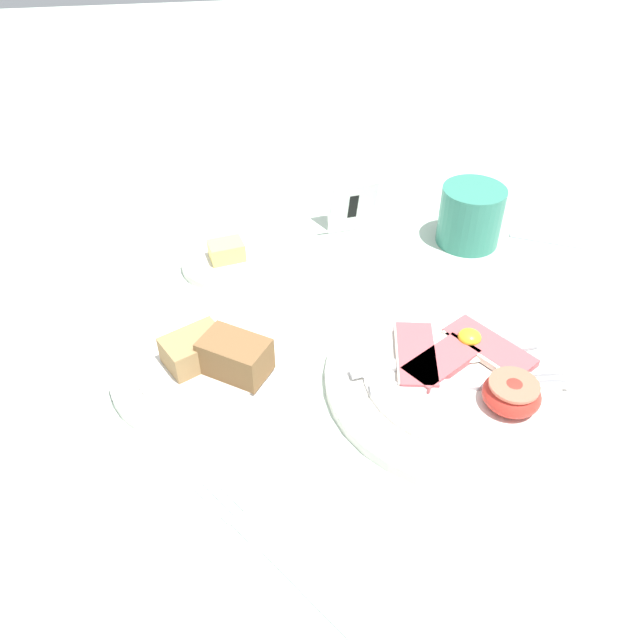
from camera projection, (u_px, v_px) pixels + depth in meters
The scene contains 8 objects.
ground_plane at pixel (401, 371), 0.61m from camera, with size 3.00×3.00×0.00m, color #B7CCB7.
breakfast_plate at pixel (462, 376), 0.59m from camera, with size 0.26×0.26×0.04m.
bread_plate at pixel (207, 364), 0.60m from camera, with size 0.18×0.18×0.05m.
sugar_cup at pixel (471, 214), 0.77m from camera, with size 0.08×0.08×0.07m.
butter_dish at pixel (228, 260), 0.75m from camera, with size 0.11×0.11×0.03m.
number_card at pixel (352, 204), 0.79m from camera, with size 0.07×0.05×0.07m.
teaspoon_by_saucer at pixel (492, 229), 0.81m from camera, with size 0.18×0.10×0.01m.
fork_on_cloth at pixel (281, 560), 0.46m from camera, with size 0.12×0.16×0.01m.
Camera 1 is at (-0.14, -0.42, 0.43)m, focal length 35.00 mm.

